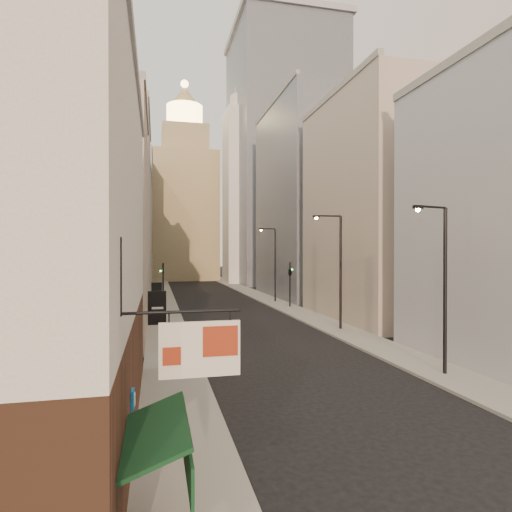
% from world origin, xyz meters
% --- Properties ---
extents(sidewalk_left, '(3.00, 140.00, 0.15)m').
position_xyz_m(sidewalk_left, '(-6.50, 55.00, 0.07)').
color(sidewalk_left, gray).
rests_on(sidewalk_left, ground).
extents(sidewalk_right, '(3.00, 140.00, 0.15)m').
position_xyz_m(sidewalk_right, '(6.50, 55.00, 0.07)').
color(sidewalk_right, gray).
rests_on(sidewalk_right, ground).
extents(near_building_left, '(8.30, 23.04, 12.30)m').
position_xyz_m(near_building_left, '(-10.99, 9.00, 6.02)').
color(near_building_left, brown).
rests_on(near_building_left, ground).
extents(left_bldg_beige, '(8.00, 12.00, 16.00)m').
position_xyz_m(left_bldg_beige, '(-12.00, 26.00, 8.00)').
color(left_bldg_beige, tan).
rests_on(left_bldg_beige, ground).
extents(left_bldg_grey, '(8.00, 16.00, 20.00)m').
position_xyz_m(left_bldg_grey, '(-12.00, 42.00, 10.00)').
color(left_bldg_grey, '#A3A3A9').
rests_on(left_bldg_grey, ground).
extents(left_bldg_tan, '(8.00, 18.00, 17.00)m').
position_xyz_m(left_bldg_tan, '(-12.00, 60.00, 8.50)').
color(left_bldg_tan, '#96835B').
rests_on(left_bldg_tan, ground).
extents(left_bldg_wingrid, '(8.00, 20.00, 24.00)m').
position_xyz_m(left_bldg_wingrid, '(-12.00, 80.00, 12.00)').
color(left_bldg_wingrid, gray).
rests_on(left_bldg_wingrid, ground).
extents(right_bldg_beige, '(8.00, 16.00, 20.00)m').
position_xyz_m(right_bldg_beige, '(12.00, 30.00, 10.00)').
color(right_bldg_beige, tan).
rests_on(right_bldg_beige, ground).
extents(right_bldg_wingrid, '(8.00, 20.00, 26.00)m').
position_xyz_m(right_bldg_wingrid, '(12.00, 50.00, 13.00)').
color(right_bldg_wingrid, gray).
rests_on(right_bldg_wingrid, ground).
extents(highrise, '(21.00, 23.00, 51.20)m').
position_xyz_m(highrise, '(18.00, 78.00, 25.66)').
color(highrise, gray).
rests_on(highrise, ground).
extents(clock_tower, '(14.00, 14.00, 44.90)m').
position_xyz_m(clock_tower, '(-1.00, 92.00, 17.63)').
color(clock_tower, '#96835B').
rests_on(clock_tower, ground).
extents(white_tower, '(8.00, 8.00, 41.50)m').
position_xyz_m(white_tower, '(10.00, 78.00, 18.61)').
color(white_tower, silver).
rests_on(white_tower, ground).
extents(streetlamp_near, '(2.14, 0.66, 8.30)m').
position_xyz_m(streetlamp_near, '(6.20, 12.70, 4.74)').
color(streetlamp_near, black).
rests_on(streetlamp_near, ground).
extents(streetlamp_mid, '(2.35, 0.29, 8.94)m').
position_xyz_m(streetlamp_mid, '(6.38, 25.31, 5.11)').
color(streetlamp_mid, black).
rests_on(streetlamp_mid, ground).
extents(streetlamp_far, '(2.30, 0.81, 8.97)m').
position_xyz_m(streetlamp_far, '(6.53, 44.40, 5.12)').
color(streetlamp_far, black).
rests_on(streetlamp_far, ground).
extents(traffic_light_left, '(0.52, 0.37, 5.00)m').
position_xyz_m(traffic_light_left, '(-6.64, 38.73, 3.34)').
color(traffic_light_left, black).
rests_on(traffic_light_left, ground).
extents(traffic_light_right, '(0.71, 0.71, 5.00)m').
position_xyz_m(traffic_light_right, '(6.95, 39.24, 3.87)').
color(traffic_light_right, black).
rests_on(traffic_light_right, ground).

